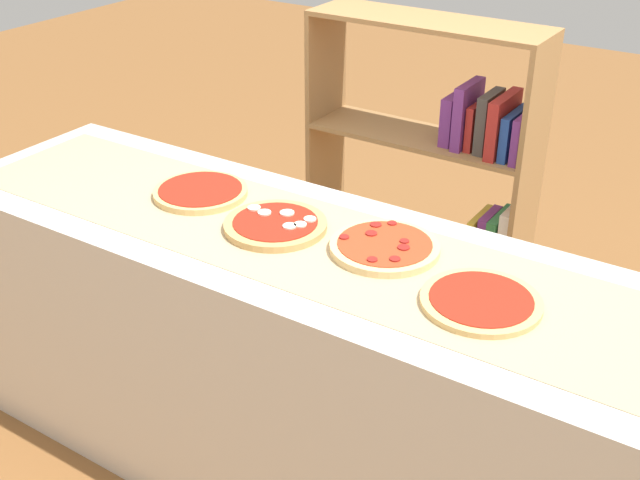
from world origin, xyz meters
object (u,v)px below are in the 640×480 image
at_px(pizza_pepperoni_2, 385,247).
at_px(pizza_plain_3, 481,301).
at_px(pizza_plain_0, 201,192).
at_px(bookshelf, 445,202).
at_px(pizza_mozzarella_1, 276,225).

xyz_separation_m(pizza_pepperoni_2, pizza_plain_3, (0.33, -0.11, -0.00)).
distance_m(pizza_plain_0, bookshelf, 1.05).
bearing_deg(pizza_plain_3, pizza_plain_0, 173.88).
relative_size(pizza_plain_3, bookshelf, 0.23).
xyz_separation_m(pizza_plain_0, pizza_plain_3, (1.00, -0.11, -0.00)).
relative_size(pizza_pepperoni_2, bookshelf, 0.23).
height_order(pizza_pepperoni_2, bookshelf, bookshelf).
bearing_deg(pizza_plain_3, bookshelf, 118.35).
bearing_deg(pizza_mozzarella_1, pizza_pepperoni_2, 9.73).
bearing_deg(pizza_pepperoni_2, pizza_plain_3, -18.17).
relative_size(pizza_mozzarella_1, pizza_pepperoni_2, 0.98).
bearing_deg(pizza_plain_0, pizza_plain_3, -6.12).
distance_m(pizza_mozzarella_1, bookshelf, 1.01).
relative_size(pizza_plain_0, pizza_mozzarella_1, 0.98).
bearing_deg(bookshelf, pizza_pepperoni_2, -76.72).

